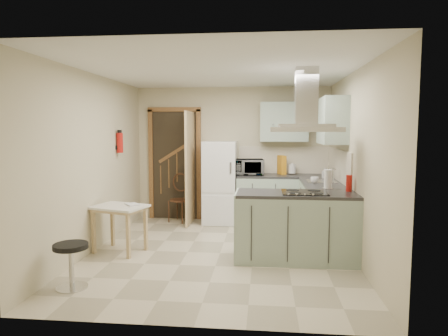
# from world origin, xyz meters

# --- Properties ---
(floor) EXTENTS (4.20, 4.20, 0.00)m
(floor) POSITION_xyz_m (0.00, 0.00, 0.00)
(floor) COLOR beige
(floor) RESTS_ON ground
(ceiling) EXTENTS (4.20, 4.20, 0.00)m
(ceiling) POSITION_xyz_m (0.00, 0.00, 2.50)
(ceiling) COLOR silver
(ceiling) RESTS_ON back_wall
(back_wall) EXTENTS (3.60, 0.00, 3.60)m
(back_wall) POSITION_xyz_m (0.00, 2.10, 1.25)
(back_wall) COLOR #C4B997
(back_wall) RESTS_ON floor
(left_wall) EXTENTS (0.00, 4.20, 4.20)m
(left_wall) POSITION_xyz_m (-1.80, 0.00, 1.25)
(left_wall) COLOR #C4B997
(left_wall) RESTS_ON floor
(right_wall) EXTENTS (0.00, 4.20, 4.20)m
(right_wall) POSITION_xyz_m (1.80, 0.00, 1.25)
(right_wall) COLOR #C4B997
(right_wall) RESTS_ON floor
(doorway) EXTENTS (1.10, 0.12, 2.10)m
(doorway) POSITION_xyz_m (-1.10, 2.07, 1.05)
(doorway) COLOR brown
(doorway) RESTS_ON floor
(fridge) EXTENTS (0.60, 0.60, 1.50)m
(fridge) POSITION_xyz_m (-0.20, 1.80, 0.75)
(fridge) COLOR white
(fridge) RESTS_ON floor
(counter_back) EXTENTS (1.08, 0.60, 0.90)m
(counter_back) POSITION_xyz_m (0.66, 1.80, 0.45)
(counter_back) COLOR #9EB2A0
(counter_back) RESTS_ON floor
(counter_right) EXTENTS (0.60, 1.95, 0.90)m
(counter_right) POSITION_xyz_m (1.50, 1.12, 0.45)
(counter_right) COLOR #9EB2A0
(counter_right) RESTS_ON floor
(splashback) EXTENTS (1.68, 0.02, 0.50)m
(splashback) POSITION_xyz_m (0.96, 2.09, 1.15)
(splashback) COLOR beige
(splashback) RESTS_ON counter_back
(wall_cabinet_back) EXTENTS (0.85, 0.35, 0.70)m
(wall_cabinet_back) POSITION_xyz_m (0.95, 1.93, 1.85)
(wall_cabinet_back) COLOR #9EB2A0
(wall_cabinet_back) RESTS_ON back_wall
(wall_cabinet_right) EXTENTS (0.35, 0.90, 0.70)m
(wall_cabinet_right) POSITION_xyz_m (1.62, 0.85, 1.85)
(wall_cabinet_right) COLOR #9EB2A0
(wall_cabinet_right) RESTS_ON right_wall
(peninsula) EXTENTS (1.55, 0.65, 0.90)m
(peninsula) POSITION_xyz_m (1.02, -0.18, 0.45)
(peninsula) COLOR #9EB2A0
(peninsula) RESTS_ON floor
(hob) EXTENTS (0.58, 0.50, 0.01)m
(hob) POSITION_xyz_m (1.12, -0.18, 0.91)
(hob) COLOR black
(hob) RESTS_ON peninsula
(extractor_hood) EXTENTS (0.90, 0.55, 0.10)m
(extractor_hood) POSITION_xyz_m (1.12, -0.18, 1.72)
(extractor_hood) COLOR silver
(extractor_hood) RESTS_ON ceiling
(sink) EXTENTS (0.45, 0.40, 0.01)m
(sink) POSITION_xyz_m (1.50, 0.95, 0.91)
(sink) COLOR silver
(sink) RESTS_ON counter_right
(fire_extinguisher) EXTENTS (0.10, 0.10, 0.32)m
(fire_extinguisher) POSITION_xyz_m (-1.74, 0.90, 1.50)
(fire_extinguisher) COLOR #B2140F
(fire_extinguisher) RESTS_ON left_wall
(drop_leaf_table) EXTENTS (0.83, 0.71, 0.66)m
(drop_leaf_table) POSITION_xyz_m (-1.41, -0.08, 0.33)
(drop_leaf_table) COLOR tan
(drop_leaf_table) RESTS_ON floor
(bentwood_chair) EXTENTS (0.46, 0.46, 0.81)m
(bentwood_chair) POSITION_xyz_m (-0.96, 1.81, 0.41)
(bentwood_chair) COLOR #4F2B1A
(bentwood_chair) RESTS_ON floor
(stool) EXTENTS (0.46, 0.46, 0.50)m
(stool) POSITION_xyz_m (-1.47, -1.38, 0.25)
(stool) COLOR black
(stool) RESTS_ON floor
(microwave) EXTENTS (0.55, 0.41, 0.28)m
(microwave) POSITION_xyz_m (0.33, 1.76, 1.04)
(microwave) COLOR black
(microwave) RESTS_ON counter_back
(kettle) EXTENTS (0.15, 0.15, 0.20)m
(kettle) POSITION_xyz_m (1.11, 1.92, 1.00)
(kettle) COLOR silver
(kettle) RESTS_ON counter_back
(cereal_box) EXTENTS (0.16, 0.24, 0.34)m
(cereal_box) POSITION_xyz_m (0.92, 1.95, 1.07)
(cereal_box) COLOR orange
(cereal_box) RESTS_ON counter_back
(soap_bottle) EXTENTS (0.08, 0.08, 0.17)m
(soap_bottle) POSITION_xyz_m (1.61, 1.39, 0.99)
(soap_bottle) COLOR silver
(soap_bottle) RESTS_ON counter_right
(paper_towel) EXTENTS (0.13, 0.13, 0.27)m
(paper_towel) POSITION_xyz_m (1.48, 0.20, 1.04)
(paper_towel) COLOR white
(paper_towel) RESTS_ON counter_right
(cup) EXTENTS (0.15, 0.15, 0.10)m
(cup) POSITION_xyz_m (1.37, 0.77, 0.95)
(cup) COLOR silver
(cup) RESTS_ON counter_right
(red_bottle) EXTENTS (0.09, 0.09, 0.22)m
(red_bottle) POSITION_xyz_m (1.72, -0.01, 1.01)
(red_bottle) COLOR red
(red_bottle) RESTS_ON peninsula
(book) EXTENTS (0.25, 0.26, 0.09)m
(book) POSITION_xyz_m (-1.30, -0.05, 0.70)
(book) COLOR brown
(book) RESTS_ON drop_leaf_table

